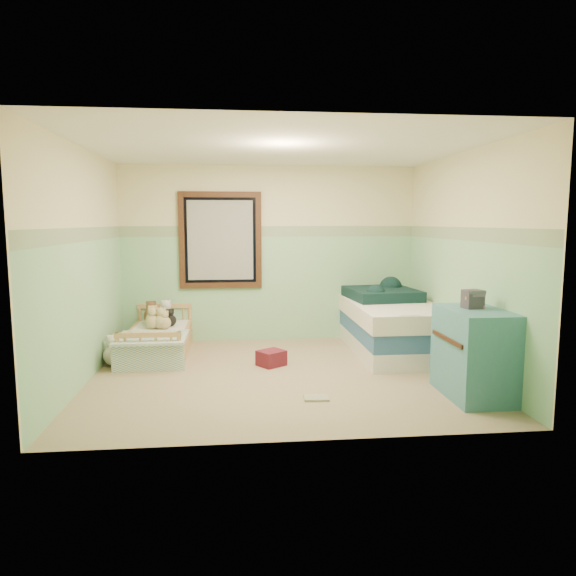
{
  "coord_description": "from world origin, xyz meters",
  "views": [
    {
      "loc": [
        -0.49,
        -5.66,
        1.71
      ],
      "look_at": [
        0.12,
        0.35,
        0.94
      ],
      "focal_mm": 32.41,
      "sensor_mm": 36.0,
      "label": 1
    }
  ],
  "objects": [
    {
      "name": "toddler_mattress",
      "position": [
        -1.5,
        1.05,
        0.26
      ],
      "size": [
        0.7,
        1.46,
        0.12
      ],
      "primitive_type": "cube",
      "color": "white",
      "rests_on": "toddler_bed_frame"
    },
    {
      "name": "plush_floor_tan",
      "position": [
        -1.83,
        0.82,
        0.12
      ],
      "size": [
        0.24,
        0.24,
        0.24
      ],
      "primitive_type": "sphere",
      "color": "tan",
      "rests_on": "floor"
    },
    {
      "name": "patchwork_quilt",
      "position": [
        -1.5,
        0.58,
        0.33
      ],
      "size": [
        0.83,
        0.76,
        0.03
      ],
      "primitive_type": "cube",
      "color": "#5F87B7",
      "rests_on": "toddler_mattress"
    },
    {
      "name": "ceiling",
      "position": [
        0.0,
        0.0,
        2.51
      ],
      "size": [
        4.2,
        3.6,
        0.02
      ],
      "primitive_type": "cube",
      "color": "white",
      "rests_on": "wall_back"
    },
    {
      "name": "extra_plush_1",
      "position": [
        -1.42,
        1.14,
        0.4
      ],
      "size": [
        0.17,
        0.17,
        0.17
      ],
      "primitive_type": "sphere",
      "color": "tan",
      "rests_on": "toddler_mattress"
    },
    {
      "name": "extra_plush_2",
      "position": [
        -1.48,
        1.53,
        0.4
      ],
      "size": [
        0.17,
        0.17,
        0.17
      ],
      "primitive_type": "sphere",
      "color": "silver",
      "rests_on": "toddler_mattress"
    },
    {
      "name": "plush_floor_cream",
      "position": [
        -1.95,
        0.57,
        0.13
      ],
      "size": [
        0.26,
        0.26,
        0.26
      ],
      "primitive_type": "sphere",
      "color": "silver",
      "rests_on": "floor"
    },
    {
      "name": "floor",
      "position": [
        0.0,
        0.0,
        -0.01
      ],
      "size": [
        4.2,
        3.6,
        0.02
      ],
      "primitive_type": "cube",
      "color": "#82705A",
      "rests_on": "ground"
    },
    {
      "name": "plush_bed_tan",
      "position": [
        -1.6,
        1.33,
        0.41
      ],
      "size": [
        0.19,
        0.19,
        0.19
      ],
      "primitive_type": "sphere",
      "color": "tan",
      "rests_on": "toddler_mattress"
    },
    {
      "name": "border_strip",
      "position": [
        0.0,
        1.79,
        1.57
      ],
      "size": [
        4.2,
        0.01,
        0.15
      ],
      "primitive_type": "cube",
      "color": "#496D4A",
      "rests_on": "wall_back"
    },
    {
      "name": "window_frame",
      "position": [
        -0.7,
        1.76,
        1.45
      ],
      "size": [
        1.16,
        0.06,
        1.36
      ],
      "primitive_type": "cube",
      "color": "black",
      "rests_on": "wall_back"
    },
    {
      "name": "red_pillow",
      "position": [
        -0.08,
        0.39,
        0.09
      ],
      "size": [
        0.38,
        0.38,
        0.18
      ],
      "primitive_type": "cube",
      "rotation": [
        0.0,
        0.0,
        0.62
      ],
      "color": "maroon",
      "rests_on": "floor"
    },
    {
      "name": "wall_front",
      "position": [
        0.0,
        -1.8,
        1.25
      ],
      "size": [
        4.2,
        0.04,
        2.5
      ],
      "primitive_type": "cube",
      "color": "beige",
      "rests_on": "floor"
    },
    {
      "name": "twin_mattress",
      "position": [
        1.55,
        0.92,
        0.55
      ],
      "size": [
        1.07,
        2.1,
        0.22
      ],
      "primitive_type": "cube",
      "color": "white",
      "rests_on": "twin_boxspring"
    },
    {
      "name": "wall_left",
      "position": [
        -2.1,
        0.0,
        1.25
      ],
      "size": [
        0.04,
        3.6,
        2.5
      ],
      "primitive_type": "cube",
      "color": "beige",
      "rests_on": "floor"
    },
    {
      "name": "twin_boxspring",
      "position": [
        1.55,
        0.92,
        0.33
      ],
      "size": [
        1.03,
        2.06,
        0.22
      ],
      "primitive_type": "cube",
      "color": "#275A87",
      "rests_on": "twin_bed_frame"
    },
    {
      "name": "twin_bed_frame",
      "position": [
        1.55,
        0.92,
        0.11
      ],
      "size": [
        1.03,
        2.06,
        0.22
      ],
      "primitive_type": "cube",
      "color": "white",
      "rests_on": "floor"
    },
    {
      "name": "extra_plush_3",
      "position": [
        -1.47,
        1.16,
        0.41
      ],
      "size": [
        0.19,
        0.19,
        0.19
      ],
      "primitive_type": "sphere",
      "color": "tan",
      "rests_on": "toddler_mattress"
    },
    {
      "name": "plush_bed_dark",
      "position": [
        -1.37,
        1.33,
        0.4
      ],
      "size": [
        0.16,
        0.16,
        0.16
      ],
      "primitive_type": "sphere",
      "color": "black",
      "rests_on": "toddler_mattress"
    },
    {
      "name": "plush_bed_brown",
      "position": [
        -1.65,
        1.55,
        0.42
      ],
      "size": [
        0.21,
        0.21,
        0.21
      ],
      "primitive_type": "sphere",
      "color": "brown",
      "rests_on": "toddler_mattress"
    },
    {
      "name": "wall_back",
      "position": [
        0.0,
        1.8,
        1.25
      ],
      "size": [
        4.2,
        0.04,
        2.5
      ],
      "primitive_type": "cube",
      "color": "beige",
      "rests_on": "floor"
    },
    {
      "name": "book_stack",
      "position": [
        1.82,
        -0.84,
        0.96
      ],
      "size": [
        0.2,
        0.17,
        0.18
      ],
      "primitive_type": "cube",
      "rotation": [
        0.0,
        0.0,
        0.16
      ],
      "color": "brown",
      "rests_on": "dresser"
    },
    {
      "name": "plush_bed_white",
      "position": [
        -1.45,
        1.55,
        0.42
      ],
      "size": [
        0.22,
        0.22,
        0.22
      ],
      "primitive_type": "sphere",
      "color": "silver",
      "rests_on": "toddler_mattress"
    },
    {
      "name": "wainscot_mint",
      "position": [
        0.0,
        1.79,
        0.75
      ],
      "size": [
        4.2,
        0.01,
        1.5
      ],
      "primitive_type": "cube",
      "color": "#88C792",
      "rests_on": "floor"
    },
    {
      "name": "dresser",
      "position": [
        1.82,
        -0.91,
        0.43
      ],
      "size": [
        0.54,
        0.87,
        0.87
      ],
      "primitive_type": "cube",
      "color": "teal",
      "rests_on": "floor"
    },
    {
      "name": "extra_plush_0",
      "position": [
        -1.58,
        1.17,
        0.41
      ],
      "size": [
        0.19,
        0.19,
        0.19
      ],
      "primitive_type": "sphere",
      "color": "tan",
      "rests_on": "toddler_mattress"
    },
    {
      "name": "floor_book",
      "position": [
        0.27,
        -0.84,
        0.01
      ],
      "size": [
        0.25,
        0.2,
        0.02
      ],
      "primitive_type": "cube",
      "rotation": [
        0.0,
        0.0,
        -0.05
      ],
      "color": "gold",
      "rests_on": "floor"
    },
    {
      "name": "wall_right",
      "position": [
        2.1,
        0.0,
        1.25
      ],
      "size": [
        0.04,
        3.6,
        2.5
      ],
      "primitive_type": "cube",
      "color": "beige",
      "rests_on": "floor"
    },
    {
      "name": "toddler_bed_frame",
      "position": [
        -1.5,
        1.05,
        0.1
      ],
      "size": [
        0.76,
        1.52,
        0.2
      ],
      "primitive_type": "cube",
      "color": "tan",
      "rests_on": "floor"
    },
    {
      "name": "window_blinds",
      "position": [
        -0.7,
        1.77,
        1.45
      ],
      "size": [
        0.92,
        0.01,
        1.12
      ],
      "primitive_type": "cube",
      "color": "#AFAFA8",
      "rests_on": "window_frame"
    },
    {
      "name": "teal_blanket",
      "position": [
        1.5,
        1.22,
        0.73
      ],
      "size": [
        0.96,
        1.01,
        0.14
      ],
      "primitive_type": "cube",
      "rotation": [
        0.0,
        0.0,
        0.1
      ],
      "color": "black",
      "rests_on": "twin_mattress"
    }
  ]
}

